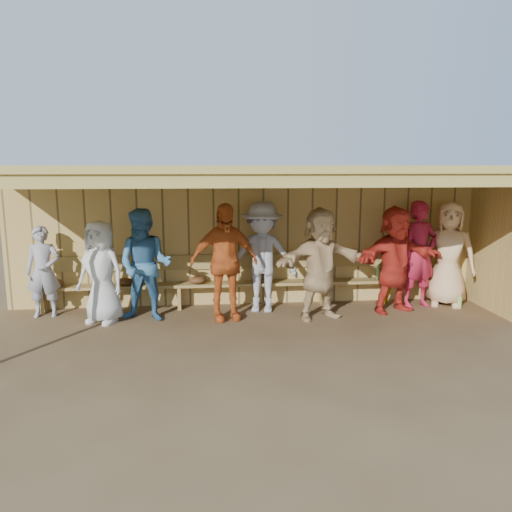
{
  "coord_description": "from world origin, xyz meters",
  "views": [
    {
      "loc": [
        -0.78,
        -7.59,
        2.5
      ],
      "look_at": [
        0.0,
        0.35,
        1.05
      ],
      "focal_mm": 35.0,
      "sensor_mm": 36.0,
      "label": 1
    }
  ],
  "objects_px": {
    "player_f": "(320,263)",
    "player_h": "(448,254)",
    "player_a": "(43,272)",
    "player_extra": "(395,259)",
    "player_c": "(145,265)",
    "player_e": "(262,257)",
    "player_b": "(101,272)",
    "bench": "(252,277)",
    "player_d": "(224,262)",
    "player_g": "(419,254)"
  },
  "relations": [
    {
      "from": "player_a",
      "to": "player_f",
      "type": "height_order",
      "value": "player_f"
    },
    {
      "from": "player_e",
      "to": "player_f",
      "type": "bearing_deg",
      "value": -17.04
    },
    {
      "from": "player_c",
      "to": "player_f",
      "type": "height_order",
      "value": "player_f"
    },
    {
      "from": "player_f",
      "to": "bench",
      "type": "bearing_deg",
      "value": 124.56
    },
    {
      "from": "bench",
      "to": "player_c",
      "type": "bearing_deg",
      "value": -158.82
    },
    {
      "from": "player_e",
      "to": "player_extra",
      "type": "xyz_separation_m",
      "value": [
        2.26,
        -0.25,
        -0.03
      ]
    },
    {
      "from": "player_a",
      "to": "player_extra",
      "type": "height_order",
      "value": "player_extra"
    },
    {
      "from": "player_g",
      "to": "player_b",
      "type": "bearing_deg",
      "value": 169.89
    },
    {
      "from": "player_e",
      "to": "player_c",
      "type": "bearing_deg",
      "value": -158.37
    },
    {
      "from": "player_b",
      "to": "player_h",
      "type": "distance_m",
      "value": 6.0
    },
    {
      "from": "player_f",
      "to": "bench",
      "type": "xyz_separation_m",
      "value": [
        -1.05,
        0.84,
        -0.39
      ]
    },
    {
      "from": "player_a",
      "to": "player_g",
      "type": "distance_m",
      "value": 6.46
    },
    {
      "from": "player_b",
      "to": "player_h",
      "type": "relative_size",
      "value": 0.88
    },
    {
      "from": "player_e",
      "to": "bench",
      "type": "bearing_deg",
      "value": 124.25
    },
    {
      "from": "player_c",
      "to": "player_extra",
      "type": "relative_size",
      "value": 1.0
    },
    {
      "from": "player_f",
      "to": "player_h",
      "type": "relative_size",
      "value": 0.98
    },
    {
      "from": "player_d",
      "to": "player_extra",
      "type": "xyz_separation_m",
      "value": [
        2.92,
        0.16,
        -0.04
      ]
    },
    {
      "from": "player_extra",
      "to": "player_e",
      "type": "bearing_deg",
      "value": 154.98
    },
    {
      "from": "player_f",
      "to": "bench",
      "type": "height_order",
      "value": "player_f"
    },
    {
      "from": "player_b",
      "to": "player_e",
      "type": "xyz_separation_m",
      "value": [
        2.63,
        0.39,
        0.12
      ]
    },
    {
      "from": "player_b",
      "to": "player_extra",
      "type": "distance_m",
      "value": 4.89
    },
    {
      "from": "player_c",
      "to": "player_e",
      "type": "bearing_deg",
      "value": 22.03
    },
    {
      "from": "bench",
      "to": "player_extra",
      "type": "bearing_deg",
      "value": -13.91
    },
    {
      "from": "player_c",
      "to": "bench",
      "type": "xyz_separation_m",
      "value": [
        1.79,
        0.69,
        -0.39
      ]
    },
    {
      "from": "player_b",
      "to": "bench",
      "type": "bearing_deg",
      "value": 40.92
    },
    {
      "from": "player_c",
      "to": "player_d",
      "type": "bearing_deg",
      "value": 9.03
    },
    {
      "from": "player_c",
      "to": "player_d",
      "type": "relative_size",
      "value": 0.96
    },
    {
      "from": "player_f",
      "to": "player_extra",
      "type": "relative_size",
      "value": 1.0
    },
    {
      "from": "player_e",
      "to": "player_extra",
      "type": "bearing_deg",
      "value": 5.37
    },
    {
      "from": "player_f",
      "to": "player_h",
      "type": "distance_m",
      "value": 2.51
    },
    {
      "from": "player_d",
      "to": "player_h",
      "type": "distance_m",
      "value": 4.05
    },
    {
      "from": "player_extra",
      "to": "bench",
      "type": "xyz_separation_m",
      "value": [
        -2.4,
        0.6,
        -0.39
      ]
    },
    {
      "from": "player_c",
      "to": "player_f",
      "type": "relative_size",
      "value": 0.99
    },
    {
      "from": "player_b",
      "to": "player_g",
      "type": "bearing_deg",
      "value": 28.65
    },
    {
      "from": "player_d",
      "to": "player_e",
      "type": "bearing_deg",
      "value": 19.02
    },
    {
      "from": "player_a",
      "to": "player_h",
      "type": "height_order",
      "value": "player_h"
    },
    {
      "from": "player_g",
      "to": "player_h",
      "type": "bearing_deg",
      "value": -11.73
    },
    {
      "from": "player_a",
      "to": "player_f",
      "type": "bearing_deg",
      "value": -11.83
    },
    {
      "from": "player_a",
      "to": "player_h",
      "type": "bearing_deg",
      "value": -5.1
    },
    {
      "from": "player_a",
      "to": "player_b",
      "type": "distance_m",
      "value": 1.11
    },
    {
      "from": "player_e",
      "to": "player_h",
      "type": "bearing_deg",
      "value": 12.33
    },
    {
      "from": "player_b",
      "to": "player_g",
      "type": "xyz_separation_m",
      "value": [
        5.43,
        0.41,
        0.12
      ]
    },
    {
      "from": "player_d",
      "to": "player_c",
      "type": "bearing_deg",
      "value": 164.43
    },
    {
      "from": "player_f",
      "to": "player_b",
      "type": "bearing_deg",
      "value": 161.59
    },
    {
      "from": "player_d",
      "to": "player_h",
      "type": "xyz_separation_m",
      "value": [
        4.02,
        0.45,
        -0.02
      ]
    },
    {
      "from": "player_a",
      "to": "player_c",
      "type": "bearing_deg",
      "value": -17.88
    },
    {
      "from": "player_b",
      "to": "player_e",
      "type": "height_order",
      "value": "player_e"
    },
    {
      "from": "player_h",
      "to": "player_g",
      "type": "bearing_deg",
      "value": -153.2
    },
    {
      "from": "player_e",
      "to": "player_f",
      "type": "xyz_separation_m",
      "value": [
        0.9,
        -0.49,
        -0.03
      ]
    },
    {
      "from": "player_g",
      "to": "player_c",
      "type": "bearing_deg",
      "value": 170.0
    }
  ]
}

